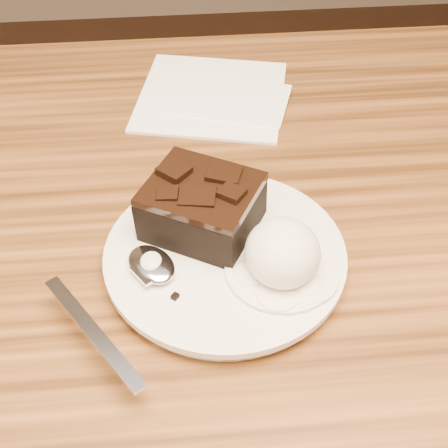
{
  "coord_description": "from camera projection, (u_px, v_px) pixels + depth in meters",
  "views": [
    {
      "loc": [
        0.05,
        -0.36,
        1.15
      ],
      "look_at": [
        0.08,
        0.0,
        0.79
      ],
      "focal_mm": 49.49,
      "sensor_mm": 36.0,
      "label": 1
    }
  ],
  "objects": [
    {
      "name": "ice_cream_scoop",
      "position": [
        283.0,
        253.0,
        0.5
      ],
      "size": [
        0.06,
        0.07,
        0.05
      ],
      "primitive_type": "ellipsoid",
      "color": "white",
      "rests_on": "plate"
    },
    {
      "name": "napkin",
      "position": [
        211.0,
        95.0,
        0.72
      ],
      "size": [
        0.2,
        0.2,
        0.01
      ],
      "primitive_type": "cube",
      "rotation": [
        0.0,
        0.0,
        -0.22
      ],
      "color": "white",
      "rests_on": "dining_table"
    },
    {
      "name": "melt_puddle",
      "position": [
        281.0,
        269.0,
        0.51
      ],
      "size": [
        0.09,
        0.09,
        0.0
      ],
      "primitive_type": "cylinder",
      "color": "white",
      "rests_on": "plate"
    },
    {
      "name": "crumb_a",
      "position": [
        175.0,
        296.0,
        0.49
      ],
      "size": [
        0.01,
        0.01,
        0.0
      ],
      "primitive_type": "cube",
      "rotation": [
        0.0,
        0.0,
        0.91
      ],
      "color": "black",
      "rests_on": "plate"
    },
    {
      "name": "brownie",
      "position": [
        202.0,
        209.0,
        0.53
      ],
      "size": [
        0.12,
        0.11,
        0.04
      ],
      "primitive_type": "cube",
      "rotation": [
        0.0,
        0.0,
        -0.51
      ],
      "color": "black",
      "rests_on": "plate"
    },
    {
      "name": "spoon",
      "position": [
        152.0,
        266.0,
        0.51
      ],
      "size": [
        0.14,
        0.18,
        0.01
      ],
      "primitive_type": null,
      "rotation": [
        0.0,
        0.0,
        0.6
      ],
      "color": "silver",
      "rests_on": "plate"
    },
    {
      "name": "crumb_b",
      "position": [
        234.0,
        240.0,
        0.53
      ],
      "size": [
        0.01,
        0.01,
        0.0
      ],
      "primitive_type": "cube",
      "rotation": [
        0.0,
        0.0,
        0.33
      ],
      "color": "black",
      "rests_on": "plate"
    },
    {
      "name": "plate",
      "position": [
        225.0,
        258.0,
        0.53
      ],
      "size": [
        0.21,
        0.21,
        0.02
      ],
      "primitive_type": "cylinder",
      "color": "white",
      "rests_on": "dining_table"
    }
  ]
}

